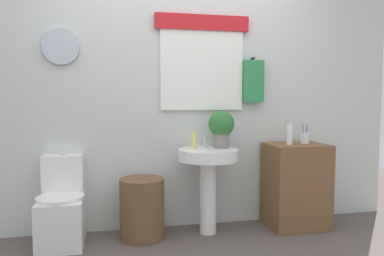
{
  "coord_description": "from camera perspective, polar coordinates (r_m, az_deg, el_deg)",
  "views": [
    {
      "loc": [
        -0.59,
        -2.32,
        1.21
      ],
      "look_at": [
        0.08,
        0.8,
        0.96
      ],
      "focal_mm": 34.58,
      "sensor_mm": 36.0,
      "label": 1
    }
  ],
  "objects": [
    {
      "name": "back_wall",
      "position": [
        3.52,
        -2.39,
        5.99
      ],
      "size": [
        4.4,
        0.18,
        2.6
      ],
      "color": "silver",
      "rests_on": "ground_plane"
    },
    {
      "name": "toilet",
      "position": [
        3.36,
        -19.41,
        -11.8
      ],
      "size": [
        0.38,
        0.51,
        0.75
      ],
      "color": "white",
      "rests_on": "ground_plane"
    },
    {
      "name": "laundry_hamper",
      "position": [
        3.32,
        -7.69,
        -12.2
      ],
      "size": [
        0.39,
        0.39,
        0.53
      ],
      "primitive_type": "cylinder",
      "color": "brown",
      "rests_on": "ground_plane"
    },
    {
      "name": "pedestal_sink",
      "position": [
        3.34,
        2.49,
        -6.33
      ],
      "size": [
        0.54,
        0.54,
        0.77
      ],
      "color": "white",
      "rests_on": "ground_plane"
    },
    {
      "name": "faucet",
      "position": [
        3.42,
        2.0,
        -2.17
      ],
      "size": [
        0.03,
        0.03,
        0.1
      ],
      "primitive_type": "cylinder",
      "color": "silver",
      "rests_on": "pedestal_sink"
    },
    {
      "name": "wooden_cabinet",
      "position": [
        3.68,
        15.7,
        -8.51
      ],
      "size": [
        0.54,
        0.44,
        0.79
      ],
      "primitive_type": "cube",
      "color": "brown",
      "rests_on": "ground_plane"
    },
    {
      "name": "soap_bottle",
      "position": [
        3.32,
        0.28,
        -1.9
      ],
      "size": [
        0.05,
        0.05,
        0.15
      ],
      "primitive_type": "cylinder",
      "color": "#DBD166",
      "rests_on": "pedestal_sink"
    },
    {
      "name": "potted_plant",
      "position": [
        3.38,
        4.55,
        0.26
      ],
      "size": [
        0.24,
        0.24,
        0.34
      ],
      "color": "slate",
      "rests_on": "pedestal_sink"
    },
    {
      "name": "lotion_bottle",
      "position": [
        3.53,
        14.82,
        -0.94
      ],
      "size": [
        0.05,
        0.05,
        0.19
      ],
      "primitive_type": "cylinder",
      "color": "white",
      "rests_on": "wooden_cabinet"
    },
    {
      "name": "toothbrush_cup",
      "position": [
        3.67,
        17.0,
        -1.47
      ],
      "size": [
        0.08,
        0.08,
        0.19
      ],
      "color": "silver",
      "rests_on": "wooden_cabinet"
    }
  ]
}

